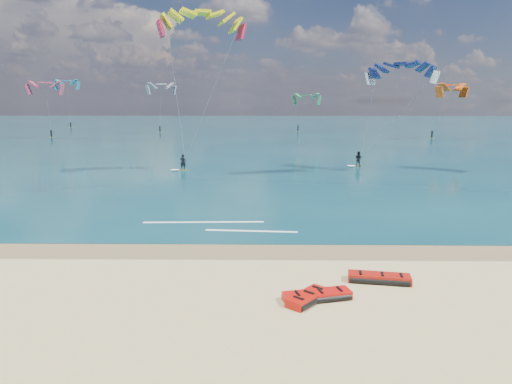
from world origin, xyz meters
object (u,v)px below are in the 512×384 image
kitesurfer_main (192,85)px  packed_kite_right (308,302)px  packed_kite_left (317,300)px  packed_kite_mid (379,282)px  kitesurfer_far (381,109)px

kitesurfer_main → packed_kite_right: bearing=-91.2°
packed_kite_left → packed_kite_mid: 3.12m
packed_kite_mid → packed_kite_right: size_ratio=1.30×
packed_kite_left → packed_kite_right: packed_kite_right is taller
kitesurfer_far → packed_kite_left: bearing=-112.1°
packed_kite_left → kitesurfer_main: kitesurfer_main is taller
kitesurfer_main → kitesurfer_far: (18.57, 3.03, -2.26)m
packed_kite_right → kitesurfer_main: 31.16m
packed_kite_left → kitesurfer_main: bearing=92.2°
kitesurfer_main → kitesurfer_far: kitesurfer_main is taller
packed_kite_left → kitesurfer_far: size_ratio=0.22×
packed_kite_mid → kitesurfer_far: bearing=85.6°
packed_kite_left → kitesurfer_far: 33.80m
packed_kite_mid → kitesurfer_far: 31.51m
packed_kite_mid → packed_kite_right: bearing=-138.8°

